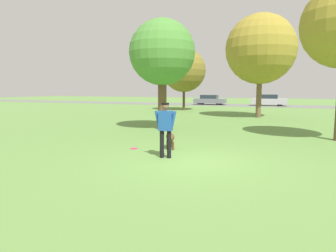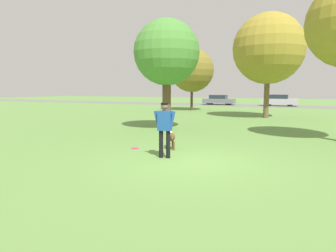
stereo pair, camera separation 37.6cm
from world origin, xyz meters
name	(u,v)px [view 2 (the right image)]	position (x,y,z in m)	size (l,w,h in m)	color
ground_plane	(190,162)	(0.00, 0.00, 0.00)	(120.00, 120.00, 0.00)	#608C42
far_road_strip	(275,106)	(0.00, 30.51, 0.01)	(120.00, 6.00, 0.01)	slate
person	(165,125)	(-0.91, 0.20, 1.00)	(0.68, 0.28, 1.69)	black
dog	(171,137)	(-1.27, 1.52, 0.42)	(0.55, 0.84, 0.61)	brown
frisbee	(135,148)	(-2.46, 1.07, 0.01)	(0.25, 0.25, 0.02)	#E52366
tree_mid_center	(268,49)	(0.57, 14.67, 4.90)	(4.99, 4.99, 7.40)	brown
tree_near_left	(167,53)	(-3.51, 6.16, 3.90)	(3.34, 3.34, 5.61)	brown
tree_far_left	(192,70)	(-6.90, 19.70, 3.85)	(4.19, 4.19, 5.95)	#4C3826
parked_car_grey	(219,100)	(-6.94, 30.57, 0.64)	(4.11, 1.93, 1.28)	slate
parked_car_silver	(279,100)	(0.47, 30.67, 0.68)	(4.14, 1.77, 1.39)	#B7B7BC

